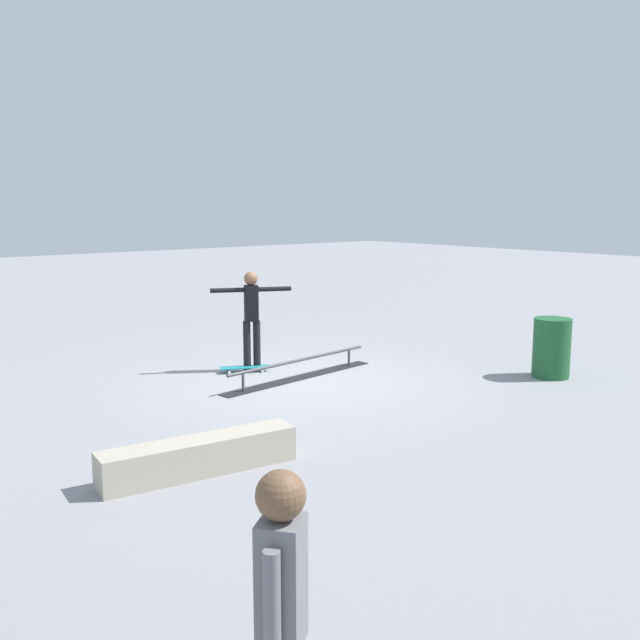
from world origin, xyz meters
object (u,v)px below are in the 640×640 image
Objects in this scene: skateboard_main at (245,368)px; trash_bin at (552,348)px; grind_rail at (300,370)px; skate_ledge at (200,456)px; bystander_grey_shirt at (282,623)px; skater_main at (251,313)px.

trash_bin is (-3.59, 3.38, 0.40)m from skateboard_main.
skate_ledge is (3.26, 2.51, 0.05)m from grind_rail.
skateboard_main is at bearing 19.95° from bystander_grey_shirt.
skater_main is 8.65m from bystander_grey_shirt.
grind_rail is at bearing -46.77° from skater_main.
skateboard_main is at bearing -43.30° from trash_bin.
skater_main is 4.86m from trash_bin.
skate_ledge is at bearing 31.10° from grind_rail.
skater_main is (-2.97, -3.43, 0.77)m from skate_ledge.
skate_ledge is 2.18× the size of trash_bin.
bystander_grey_shirt is at bearing -97.05° from skater_main.
grind_rail is at bearing -142.40° from skate_ledge.
grind_rail is 4.11m from skate_ledge.
skateboard_main is at bearing -129.51° from skate_ledge.
trash_bin is at bearing -18.71° from skater_main.
grind_rail reaches higher than skateboard_main.
bystander_grey_shirt reaches higher than trash_bin.
skater_main reaches higher than grind_rail.
trash_bin is at bearing -12.53° from bystander_grey_shirt.
skateboard_main is 4.95m from trash_bin.
skateboard_main is 0.50× the size of bystander_grey_shirt.
skate_ledge is 4.42m from skateboard_main.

